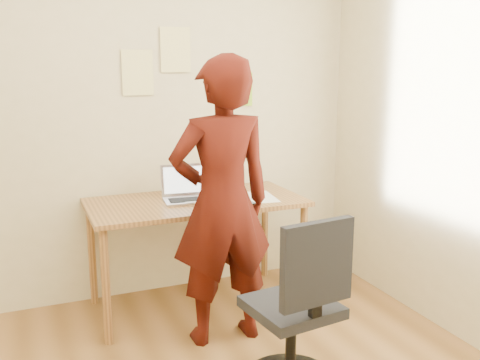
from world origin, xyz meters
name	(u,v)px	position (x,y,z in m)	size (l,w,h in m)	color
room	(196,137)	(0.00, 0.00, 1.35)	(3.58, 3.58, 2.78)	brown
desk	(196,213)	(0.44, 1.38, 0.65)	(1.40, 0.70, 0.74)	#9F6E36
laptop	(186,192)	(0.39, 1.42, 0.79)	(0.34, 0.31, 0.22)	silver
paper_sheet	(257,197)	(0.84, 1.30, 0.74)	(0.23, 0.33, 0.00)	white
phone	(248,203)	(0.72, 1.17, 0.75)	(0.08, 0.14, 0.01)	black
wall_note_left	(138,73)	(0.16, 1.74, 1.56)	(0.21, 0.00, 0.30)	#F3E891
wall_note_mid	(175,50)	(0.43, 1.74, 1.71)	(0.21, 0.00, 0.30)	#F3E891
wall_note_right	(241,89)	(0.91, 1.74, 1.44)	(0.18, 0.00, 0.24)	#99D12F
office_chair	(298,317)	(0.60, 0.25, 0.39)	(0.48, 0.48, 0.92)	black
person	(222,203)	(0.44, 0.89, 0.84)	(0.61, 0.40, 1.68)	#3D0E08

